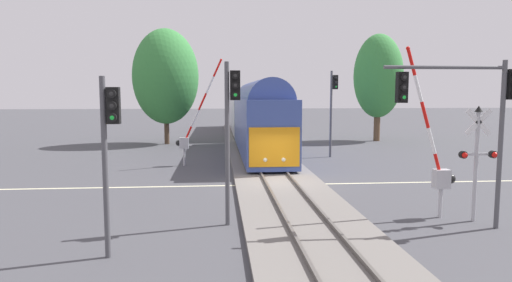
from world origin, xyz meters
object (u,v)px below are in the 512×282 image
crossing_signal_mast (477,152)px  oak_far_right (378,76)px  traffic_signal_near_right (470,103)px  traffic_signal_median (231,117)px  crossing_gate_near (439,164)px  crossing_gate_far (188,132)px  traffic_signal_far_side (333,100)px  oak_behind_train (166,77)px  commuter_train (251,112)px  traffic_signal_near_left (109,137)px

crossing_signal_mast → oak_far_right: size_ratio=0.41×
traffic_signal_near_right → traffic_signal_median: size_ratio=1.00×
traffic_signal_near_right → crossing_gate_near: bearing=98.8°
traffic_signal_near_right → crossing_gate_far: bearing=125.2°
crossing_gate_far → traffic_signal_near_right: 17.74m
crossing_gate_near → crossing_signal_mast: crossing_gate_near is taller
traffic_signal_far_side → crossing_gate_far: bearing=-163.0°
crossing_gate_near → oak_behind_train: size_ratio=0.61×
commuter_train → oak_far_right: oak_far_right is taller
crossing_gate_near → traffic_signal_near_right: (0.23, -1.49, 2.29)m
crossing_signal_mast → traffic_signal_near_left: traffic_signal_near_left is taller
crossing_gate_near → oak_far_right: size_ratio=0.62×
crossing_gate_near → crossing_gate_far: (-9.93, 12.89, 0.13)m
commuter_train → traffic_signal_near_left: commuter_train is taller
traffic_signal_median → oak_behind_train: 26.36m
commuter_train → crossing_gate_far: bearing=-110.1°
commuter_train → traffic_signal_median: bearing=-95.5°
commuter_train → crossing_signal_mast: (6.13, -26.89, -0.26)m
crossing_gate_near → traffic_signal_near_right: crossing_gate_near is taller
crossing_gate_far → crossing_gate_near: bearing=-52.4°
traffic_signal_far_side → traffic_signal_near_left: 22.19m
crossing_gate_far → traffic_signal_near_left: crossing_gate_far is taller
crossing_signal_mast → oak_far_right: 27.96m
traffic_signal_median → traffic_signal_near_right: bearing=-8.4°
traffic_signal_near_right → traffic_signal_near_left: bearing=-171.3°
traffic_signal_far_side → traffic_signal_near_right: size_ratio=1.08×
crossing_signal_mast → crossing_gate_far: (-11.01, 13.51, -0.41)m
commuter_train → crossing_signal_mast: bearing=-77.2°
crossing_gate_far → traffic_signal_median: size_ratio=1.19×
traffic_signal_far_side → traffic_signal_near_right: (0.13, -17.45, 0.18)m
crossing_gate_near → traffic_signal_near_right: size_ratio=1.10×
traffic_signal_near_right → traffic_signal_median: bearing=171.6°
traffic_signal_near_left → crossing_gate_far: bearing=86.1°
commuter_train → crossing_signal_mast: size_ratio=9.36×
crossing_signal_mast → crossing_gate_far: 17.44m
traffic_signal_near_right → traffic_signal_median: (-7.85, 1.16, -0.50)m
crossing_gate_far → crossing_signal_mast: bearing=-50.8°
oak_far_right → crossing_gate_near: bearing=-105.1°
traffic_signal_far_side → crossing_gate_near: bearing=-90.4°
traffic_signal_median → oak_behind_train: oak_behind_train is taller
crossing_gate_near → crossing_gate_far: bearing=127.6°
traffic_signal_far_side → oak_behind_train: 16.03m
crossing_gate_far → traffic_signal_far_side: (10.03, 3.07, 1.98)m
traffic_signal_near_right → traffic_signal_far_side: bearing=90.4°
traffic_signal_far_side → traffic_signal_median: bearing=-115.3°
crossing_gate_far → traffic_signal_near_right: (10.16, -14.39, 2.16)m
traffic_signal_far_side → commuter_train: bearing=116.5°
crossing_signal_mast → oak_far_right: (6.03, 27.06, 3.62)m
traffic_signal_near_left → oak_far_right: (18.15, 29.66, 2.76)m
commuter_train → traffic_signal_near_right: size_ratio=6.85×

